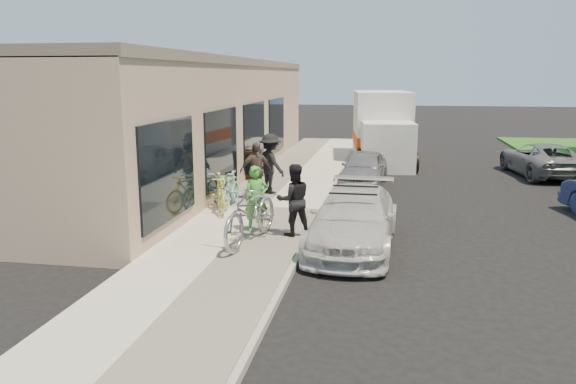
{
  "coord_description": "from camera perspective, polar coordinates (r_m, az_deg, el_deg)",
  "views": [
    {
      "loc": [
        1.27,
        -11.51,
        3.66
      ],
      "look_at": [
        -0.95,
        0.78,
        1.05
      ],
      "focal_mm": 35.0,
      "sensor_mm": 36.0,
      "label": 1
    }
  ],
  "objects": [
    {
      "name": "man_standing",
      "position": [
        12.4,
        0.58,
        -0.8
      ],
      "size": [
        0.96,
        0.87,
        1.61
      ],
      "primitive_type": "imported",
      "rotation": [
        0.0,
        0.0,
        3.55
      ],
      "color": "black",
      "rests_on": "sidewalk"
    },
    {
      "name": "storefront",
      "position": [
        20.62,
        -8.26,
        7.4
      ],
      "size": [
        3.6,
        20.0,
        4.22
      ],
      "color": "tan",
      "rests_on": "ground"
    },
    {
      "name": "cruiser_bike_c",
      "position": [
        14.73,
        -6.91,
        -0.09
      ],
      "size": [
        1.09,
        1.71,
        1.0
      ],
      "primitive_type": "imported",
      "rotation": [
        0.0,
        0.0,
        0.41
      ],
      "color": "yellow",
      "rests_on": "sidewalk"
    },
    {
      "name": "moving_truck",
      "position": [
        24.49,
        9.56,
        6.14
      ],
      "size": [
        2.86,
        6.23,
        2.97
      ],
      "rotation": [
        0.0,
        0.0,
        0.1
      ],
      "color": "silver",
      "rests_on": "ground"
    },
    {
      "name": "ground",
      "position": [
        12.14,
        3.78,
        -5.77
      ],
      "size": [
        120.0,
        120.0,
        0.0
      ],
      "primitive_type": "plane",
      "color": "black",
      "rests_on": "ground"
    },
    {
      "name": "bystander_a",
      "position": [
        16.92,
        -1.8,
        2.91
      ],
      "size": [
        1.31,
        1.27,
        1.79
      ],
      "primitive_type": "imported",
      "rotation": [
        0.0,
        0.0,
        2.42
      ],
      "color": "black",
      "rests_on": "sidewalk"
    },
    {
      "name": "tandem_bike",
      "position": [
        11.9,
        -3.74,
        -2.13
      ],
      "size": [
        1.28,
        2.59,
        1.3
      ],
      "primitive_type": "imported",
      "rotation": [
        0.0,
        0.0,
        -0.17
      ],
      "color": "#ADADAF",
      "rests_on": "sidewalk"
    },
    {
      "name": "sidewalk",
      "position": [
        15.3,
        -2.39,
        -1.76
      ],
      "size": [
        3.0,
        34.0,
        0.15
      ],
      "primitive_type": "cube",
      "color": "beige",
      "rests_on": "ground"
    },
    {
      "name": "sedan_silver",
      "position": [
        19.09,
        7.72,
        2.43
      ],
      "size": [
        1.68,
        3.55,
        1.17
      ],
      "primitive_type": "imported",
      "rotation": [
        0.0,
        0.0,
        -0.09
      ],
      "color": "gray",
      "rests_on": "ground"
    },
    {
      "name": "far_car_gray",
      "position": [
        22.77,
        24.38,
        3.04
      ],
      "size": [
        2.61,
        4.62,
        1.22
      ],
      "primitive_type": "imported",
      "rotation": [
        0.0,
        0.0,
        3.28
      ],
      "color": "slate",
      "rests_on": "ground"
    },
    {
      "name": "woman_rider",
      "position": [
        12.78,
        -3.23,
        -0.68
      ],
      "size": [
        0.65,
        0.55,
        1.5
      ],
      "primitive_type": "imported",
      "rotation": [
        0.0,
        0.0,
        0.41
      ],
      "color": "green",
      "rests_on": "sidewalk"
    },
    {
      "name": "cruiser_bike_b",
      "position": [
        15.36,
        -6.6,
        0.41
      ],
      "size": [
        1.02,
        1.98,
        0.99
      ],
      "primitive_type": "imported",
      "rotation": [
        0.0,
        0.0,
        0.2
      ],
      "color": "#88CCB8",
      "rests_on": "sidewalk"
    },
    {
      "name": "sedan_white",
      "position": [
        12.13,
        6.71,
        -2.77
      ],
      "size": [
        1.95,
        4.38,
        1.29
      ],
      "rotation": [
        0.0,
        0.0,
        -0.05
      ],
      "color": "beige",
      "rests_on": "ground"
    },
    {
      "name": "bystander_b",
      "position": [
        16.07,
        -3.28,
        2.16
      ],
      "size": [
        1.02,
        0.89,
        1.65
      ],
      "primitive_type": "imported",
      "rotation": [
        0.0,
        0.0,
        0.62
      ],
      "color": "#4E4038",
      "rests_on": "sidewalk"
    },
    {
      "name": "sandwich_board",
      "position": [
        19.14,
        -3.77,
        2.76
      ],
      "size": [
        0.63,
        0.64,
        1.0
      ],
      "rotation": [
        0.0,
        0.0,
        0.04
      ],
      "color": "black",
      "rests_on": "sidewalk"
    },
    {
      "name": "curb",
      "position": [
        15.05,
        3.38,
        -2.05
      ],
      "size": [
        0.12,
        34.0,
        0.13
      ],
      "primitive_type": "cube",
      "color": "#9E9A90",
      "rests_on": "ground"
    },
    {
      "name": "cruiser_bike_a",
      "position": [
        15.31,
        -5.78,
        0.28
      ],
      "size": [
        0.47,
        1.57,
        0.94
      ],
      "primitive_type": "imported",
      "rotation": [
        0.0,
        0.0,
        0.02
      ],
      "color": "#88CCB8",
      "rests_on": "sidewalk"
    },
    {
      "name": "bike_rack",
      "position": [
        15.59,
        -5.78,
        0.85
      ],
      "size": [
        0.16,
        0.66,
        0.94
      ],
      "rotation": [
        0.0,
        0.0,
        -0.15
      ],
      "color": "black",
      "rests_on": "sidewalk"
    }
  ]
}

